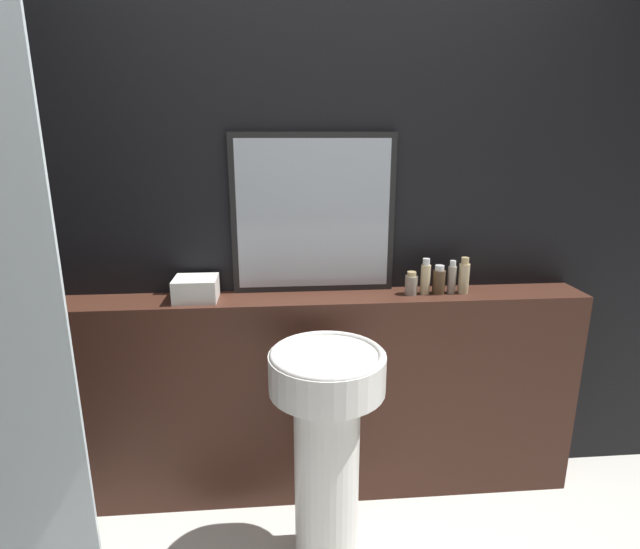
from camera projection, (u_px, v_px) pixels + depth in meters
wall_back at (314, 225)px, 2.19m from camera, size 8.00×0.06×2.50m
vanity_counter at (317, 397)px, 2.26m from camera, size 2.36×0.22×0.96m
pedestal_sink at (327, 437)px, 1.85m from camera, size 0.42×0.42×0.89m
mirror at (313, 214)px, 2.13m from camera, size 0.70×0.03×0.68m
towel_stack at (196, 289)px, 2.08m from camera, size 0.18×0.16×0.10m
shampoo_bottle at (411, 284)px, 2.16m from camera, size 0.05×0.05×0.10m
conditioner_bottle at (425, 278)px, 2.15m from camera, size 0.04×0.04×0.16m
lotion_bottle at (439, 281)px, 2.16m from camera, size 0.05×0.05×0.13m
body_wash_bottle at (452, 278)px, 2.17m from camera, size 0.04×0.04×0.15m
hand_soap_bottle at (464, 277)px, 2.17m from camera, size 0.05×0.05×0.16m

